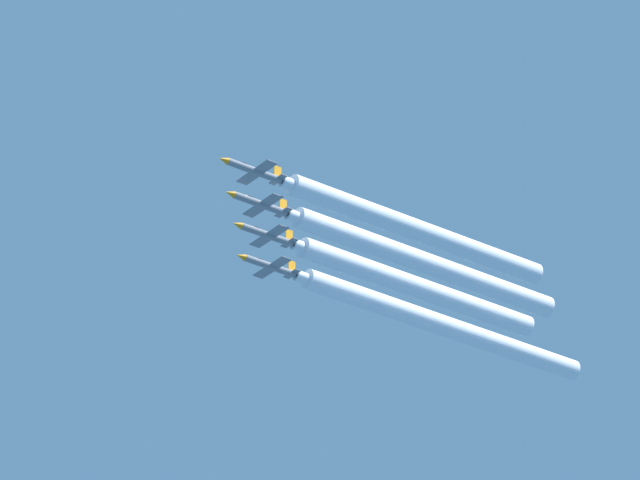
{
  "coord_description": "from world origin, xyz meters",
  "views": [
    {
      "loc": [
        -306.28,
        216.74,
        1.58
      ],
      "look_at": [
        0.12,
        -12.42,
        207.81
      ],
      "focal_mm": 138.5,
      "sensor_mm": 36.0,
      "label": 1
    }
  ],
  "objects_px": {
    "jet_third_echelon": "(265,234)",
    "jet_fourth_echelon": "(268,265)",
    "jet_second_echelon": "(259,203)",
    "jet_lead": "(253,170)"
  },
  "relations": [
    {
      "from": "jet_second_echelon",
      "to": "jet_fourth_echelon",
      "type": "relative_size",
      "value": 1.0
    },
    {
      "from": "jet_second_echelon",
      "to": "jet_lead",
      "type": "bearing_deg",
      "value": 138.02
    },
    {
      "from": "jet_third_echelon",
      "to": "jet_fourth_echelon",
      "type": "relative_size",
      "value": 1.0
    },
    {
      "from": "jet_fourth_echelon",
      "to": "jet_lead",
      "type": "bearing_deg",
      "value": 139.07
    },
    {
      "from": "jet_lead",
      "to": "jet_third_echelon",
      "type": "height_order",
      "value": "jet_lead"
    },
    {
      "from": "jet_lead",
      "to": "jet_third_echelon",
      "type": "xyz_separation_m",
      "value": [
        13.92,
        -12.62,
        -2.16
      ]
    },
    {
      "from": "jet_fourth_echelon",
      "to": "jet_second_echelon",
      "type": "bearing_deg",
      "value": 139.54
    },
    {
      "from": "jet_lead",
      "to": "jet_fourth_echelon",
      "type": "distance_m",
      "value": 29.6
    },
    {
      "from": "jet_second_echelon",
      "to": "jet_third_echelon",
      "type": "relative_size",
      "value": 1.0
    },
    {
      "from": "jet_second_echelon",
      "to": "jet_third_echelon",
      "type": "height_order",
      "value": "jet_second_echelon"
    }
  ]
}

